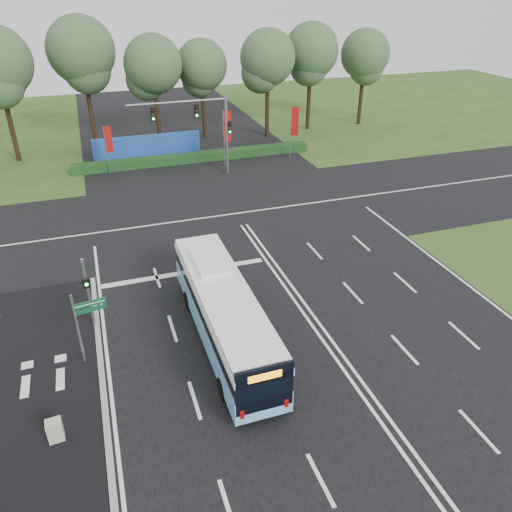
{
  "coord_description": "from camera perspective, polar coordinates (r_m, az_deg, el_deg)",
  "views": [
    {
      "loc": [
        -8.95,
        -19.86,
        15.15
      ],
      "look_at": [
        -1.6,
        2.0,
        2.16
      ],
      "focal_mm": 35.0,
      "sensor_mm": 36.0,
      "label": 1
    }
  ],
  "objects": [
    {
      "name": "bike_path",
      "position": [
        22.92,
        -23.23,
        -14.88
      ],
      "size": [
        5.0,
        18.0,
        0.06
      ],
      "primitive_type": "cube",
      "color": "black",
      "rests_on": "ground"
    },
    {
      "name": "road_main",
      "position": [
        26.52,
        4.68,
        -5.51
      ],
      "size": [
        20.0,
        120.0,
        0.04
      ],
      "primitive_type": "cube",
      "color": "black",
      "rests_on": "ground"
    },
    {
      "name": "traffic_light_gantry",
      "position": [
        42.69,
        -5.82,
        15.03
      ],
      "size": [
        8.41,
        0.28,
        7.0
      ],
      "color": "gray",
      "rests_on": "ground"
    },
    {
      "name": "city_bus",
      "position": [
        23.12,
        -3.68,
        -6.52
      ],
      "size": [
        2.46,
        11.15,
        3.2
      ],
      "rotation": [
        0.0,
        0.0,
        0.01
      ],
      "color": "#65AFEA",
      "rests_on": "ground"
    },
    {
      "name": "pedestrian_signal",
      "position": [
        24.99,
        -18.63,
        -3.86
      ],
      "size": [
        0.35,
        0.43,
        3.82
      ],
      "rotation": [
        0.0,
        0.0,
        0.33
      ],
      "color": "gray",
      "rests_on": "ground"
    },
    {
      "name": "road_cross",
      "position": [
        36.38,
        -2.64,
        4.79
      ],
      "size": [
        120.0,
        14.0,
        0.05
      ],
      "primitive_type": "cube",
      "color": "black",
      "rests_on": "ground"
    },
    {
      "name": "utility_cabinet",
      "position": [
        20.89,
        -21.97,
        -18.04
      ],
      "size": [
        0.6,
        0.51,
        0.94
      ],
      "primitive_type": "cube",
      "rotation": [
        0.0,
        0.0,
        0.07
      ],
      "color": "#B4AD91",
      "rests_on": "ground"
    },
    {
      "name": "blue_hoarding",
      "position": [
        49.17,
        -12.3,
        12.13
      ],
      "size": [
        10.0,
        0.3,
        2.2
      ],
      "primitive_type": "cube",
      "color": "#1F4BA8",
      "rests_on": "ground"
    },
    {
      "name": "ground",
      "position": [
        26.53,
        4.68,
        -5.54
      ],
      "size": [
        120.0,
        120.0,
        0.0
      ],
      "primitive_type": "plane",
      "color": "#284E1A",
      "rests_on": "ground"
    },
    {
      "name": "kerb_strip",
      "position": [
        22.65,
        -17.1,
        -14.01
      ],
      "size": [
        0.25,
        18.0,
        0.12
      ],
      "primitive_type": "cube",
      "color": "gray",
      "rests_on": "ground"
    },
    {
      "name": "street_sign",
      "position": [
        22.83,
        -19.06,
        -6.77
      ],
      "size": [
        1.39,
        0.28,
        3.59
      ],
      "rotation": [
        0.0,
        0.0,
        0.15
      ],
      "color": "gray",
      "rests_on": "ground"
    },
    {
      "name": "banner_flag_right",
      "position": [
        47.54,
        4.33,
        14.73
      ],
      "size": [
        0.67,
        0.33,
        4.9
      ],
      "rotation": [
        0.0,
        0.0,
        -0.41
      ],
      "color": "gray",
      "rests_on": "ground"
    },
    {
      "name": "banner_flag_left",
      "position": [
        45.26,
        -16.55,
        12.35
      ],
      "size": [
        0.63,
        0.07,
        4.26
      ],
      "rotation": [
        0.0,
        0.0,
        0.01
      ],
      "color": "gray",
      "rests_on": "ground"
    },
    {
      "name": "hedge",
      "position": [
        47.59,
        -6.95,
        11.12
      ],
      "size": [
        22.0,
        1.2,
        0.8
      ],
      "primitive_type": "cube",
      "color": "#123313",
      "rests_on": "ground"
    },
    {
      "name": "eucalyptus_row",
      "position": [
        51.72,
        -12.41,
        21.34
      ],
      "size": [
        48.26,
        9.75,
        12.92
      ],
      "color": "black",
      "rests_on": "ground"
    },
    {
      "name": "banner_flag_mid",
      "position": [
        45.29,
        -3.39,
        14.16
      ],
      "size": [
        0.75,
        0.08,
        5.08
      ],
      "rotation": [
        0.0,
        0.0,
        0.0
      ],
      "color": "gray",
      "rests_on": "ground"
    }
  ]
}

